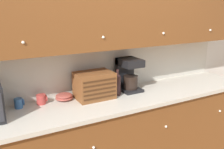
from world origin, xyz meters
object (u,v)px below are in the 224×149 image
mug (19,103)px  bowl_stack_on_counter (64,97)px  wine_bottle (117,83)px  mug_blue_second (42,99)px  coffee_maker (128,74)px  bread_box (94,85)px

mug → bowl_stack_on_counter: (0.44, -0.00, -0.01)m
mug → wine_bottle: bearing=-7.7°
mug_blue_second → wine_bottle: bearing=-9.5°
wine_bottle → bowl_stack_on_counter: bearing=166.6°
mug → wine_bottle: (1.00, -0.14, 0.08)m
mug_blue_second → bowl_stack_on_counter: (0.23, -0.00, -0.01)m
coffee_maker → mug: bearing=177.9°
bread_box → wine_bottle: size_ratio=1.34×
bread_box → mug: bearing=172.4°
bowl_stack_on_counter → coffee_maker: 0.77m
bread_box → wine_bottle: 0.26m
mug → bowl_stack_on_counter: bearing=-0.4°
bowl_stack_on_counter → bread_box: size_ratio=0.47×
wine_bottle → mug: bearing=172.3°
bowl_stack_on_counter → bread_box: bread_box is taller
wine_bottle → coffee_maker: coffee_maker is taller
mug → coffee_maker: (1.20, -0.04, 0.14)m
mug → coffee_maker: 1.20m
mug_blue_second → coffee_maker: 0.99m
mug_blue_second → bread_box: bread_box is taller
wine_bottle → bread_box: bearing=171.9°
mug → mug_blue_second: 0.21m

